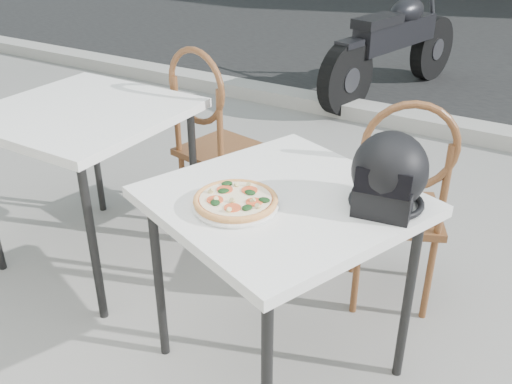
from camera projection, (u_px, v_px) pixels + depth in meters
The scene contains 9 objects.
curb at pixel (467, 130), 4.47m from camera, with size 30.00×0.25×0.12m, color #A09E96.
cafe_table_main at pixel (282, 214), 2.03m from camera, with size 1.07×1.07×0.78m.
plate at pixel (236, 205), 1.92m from camera, with size 0.39×0.39×0.02m.
pizza at pixel (236, 200), 1.91m from camera, with size 0.31×0.31×0.04m.
helmet at pixel (389, 175), 1.88m from camera, with size 0.29×0.30×0.26m.
cafe_chair_main at pixel (400, 196), 2.43m from camera, with size 0.52×0.52×1.03m.
cafe_table_side at pixel (84, 123), 2.70m from camera, with size 0.88×0.88×0.83m.
cafe_chair_side at pixel (212, 132), 3.03m from camera, with size 0.48×0.48×1.06m.
motorcycle at pixel (395, 46), 5.23m from camera, with size 0.69×2.06×1.04m.
Camera 1 is at (0.70, -1.43, 1.73)m, focal length 40.00 mm.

